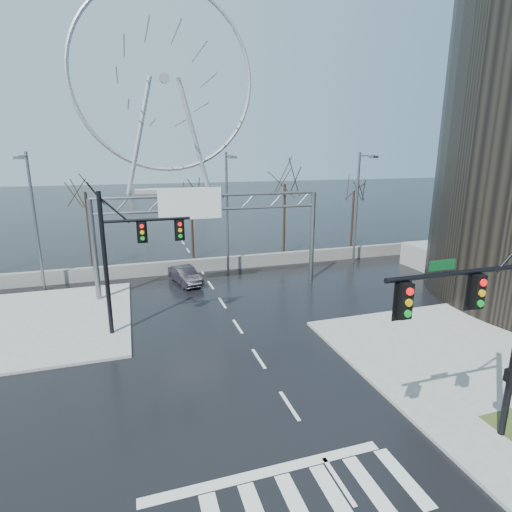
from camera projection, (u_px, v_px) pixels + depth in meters
name	position (u px, v px, depth m)	size (l,w,h in m)	color
ground	(289.00, 406.00, 16.06)	(260.00, 260.00, 0.00)	black
sidewalk_right_ext	(452.00, 347.00, 20.82)	(12.00, 10.00, 0.15)	gray
sidewalk_far	(43.00, 322.00, 23.89)	(10.00, 12.00, 0.15)	gray
barrier_wall	(201.00, 265.00, 34.39)	(52.00, 0.50, 1.10)	slate
signal_mast_near	(491.00, 315.00, 12.63)	(5.52, 0.41, 8.00)	black
signal_mast_far	(127.00, 250.00, 21.41)	(4.72, 0.41, 8.00)	black
sign_gantry	(206.00, 221.00, 28.47)	(16.36, 0.40, 7.60)	slate
streetlight_left	(33.00, 212.00, 27.84)	(0.50, 2.55, 10.00)	slate
streetlight_mid	(228.00, 205.00, 31.95)	(0.50, 2.55, 10.00)	slate
streetlight_right	(359.00, 200.00, 35.48)	(0.50, 2.55, 10.00)	slate
tree_left	(86.00, 201.00, 33.63)	(3.75, 3.75, 7.50)	black
tree_center	(191.00, 205.00, 37.39)	(3.25, 3.25, 6.50)	black
tree_right	(285.00, 192.00, 38.86)	(3.90, 3.90, 7.80)	black
tree_far_right	(354.00, 197.00, 41.87)	(3.40, 3.40, 6.80)	black
ferris_wheel	(164.00, 86.00, 98.75)	(45.00, 6.00, 50.91)	gray
car	(185.00, 275.00, 31.06)	(1.41, 4.04, 1.33)	black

